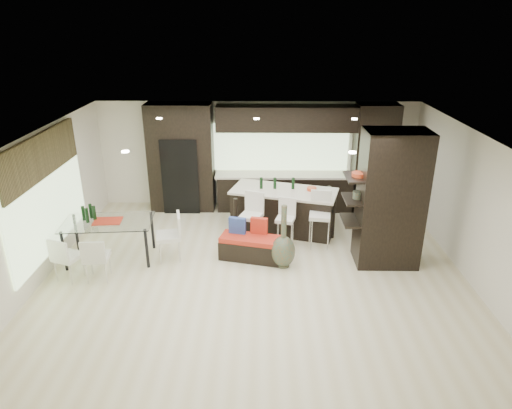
{
  "coord_description": "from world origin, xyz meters",
  "views": [
    {
      "loc": [
        0.1,
        -7.79,
        4.59
      ],
      "look_at": [
        0.0,
        0.6,
        1.15
      ],
      "focal_mm": 32.0,
      "sensor_mm": 36.0,
      "label": 1
    }
  ],
  "objects_px": {
    "kitchen_island": "(284,210)",
    "bench": "(252,248)",
    "stool_left": "(251,225)",
    "chair_near": "(97,260)",
    "stool_mid": "(285,227)",
    "chair_end": "(169,239)",
    "dining_table": "(110,240)",
    "stool_right": "(319,225)",
    "chair_far": "(68,260)",
    "floor_vase": "(284,236)"
  },
  "relations": [
    {
      "from": "stool_mid",
      "to": "chair_end",
      "type": "relative_size",
      "value": 0.94
    },
    {
      "from": "stool_mid",
      "to": "chair_far",
      "type": "bearing_deg",
      "value": -145.73
    },
    {
      "from": "bench",
      "to": "chair_far",
      "type": "distance_m",
      "value": 3.51
    },
    {
      "from": "stool_mid",
      "to": "chair_end",
      "type": "xyz_separation_m",
      "value": [
        -2.38,
        -0.64,
        0.03
      ]
    },
    {
      "from": "dining_table",
      "to": "chair_end",
      "type": "relative_size",
      "value": 1.93
    },
    {
      "from": "stool_right",
      "to": "chair_far",
      "type": "xyz_separation_m",
      "value": [
        -4.84,
        -1.4,
        -0.09
      ]
    },
    {
      "from": "chair_near",
      "to": "chair_far",
      "type": "distance_m",
      "value": 0.54
    },
    {
      "from": "stool_left",
      "to": "floor_vase",
      "type": "xyz_separation_m",
      "value": [
        0.65,
        -0.87,
        0.17
      ]
    },
    {
      "from": "stool_right",
      "to": "chair_far",
      "type": "relative_size",
      "value": 1.21
    },
    {
      "from": "chair_end",
      "to": "bench",
      "type": "bearing_deg",
      "value": -101.74
    },
    {
      "from": "stool_left",
      "to": "dining_table",
      "type": "height_order",
      "value": "stool_left"
    },
    {
      "from": "stool_left",
      "to": "chair_near",
      "type": "xyz_separation_m",
      "value": [
        -2.85,
        -1.4,
        -0.08
      ]
    },
    {
      "from": "floor_vase",
      "to": "chair_far",
      "type": "xyz_separation_m",
      "value": [
        -4.04,
        -0.53,
        -0.24
      ]
    },
    {
      "from": "bench",
      "to": "dining_table",
      "type": "distance_m",
      "value": 2.87
    },
    {
      "from": "stool_right",
      "to": "chair_far",
      "type": "distance_m",
      "value": 5.04
    },
    {
      "from": "stool_right",
      "to": "dining_table",
      "type": "xyz_separation_m",
      "value": [
        -4.3,
        -0.61,
        -0.07
      ]
    },
    {
      "from": "stool_mid",
      "to": "floor_vase",
      "type": "relative_size",
      "value": 0.65
    },
    {
      "from": "stool_mid",
      "to": "floor_vase",
      "type": "height_order",
      "value": "floor_vase"
    },
    {
      "from": "floor_vase",
      "to": "chair_far",
      "type": "bearing_deg",
      "value": -172.48
    },
    {
      "from": "kitchen_island",
      "to": "bench",
      "type": "xyz_separation_m",
      "value": [
        -0.7,
        -1.4,
        -0.25
      ]
    },
    {
      "from": "stool_right",
      "to": "bench",
      "type": "xyz_separation_m",
      "value": [
        -1.43,
        -0.58,
        -0.25
      ]
    },
    {
      "from": "stool_left",
      "to": "bench",
      "type": "height_order",
      "value": "stool_left"
    },
    {
      "from": "chair_far",
      "to": "stool_left",
      "type": "bearing_deg",
      "value": 43.28
    },
    {
      "from": "stool_left",
      "to": "chair_end",
      "type": "relative_size",
      "value": 1.07
    },
    {
      "from": "kitchen_island",
      "to": "chair_near",
      "type": "bearing_deg",
      "value": -132.48
    },
    {
      "from": "stool_right",
      "to": "floor_vase",
      "type": "relative_size",
      "value": 0.76
    },
    {
      "from": "stool_left",
      "to": "floor_vase",
      "type": "distance_m",
      "value": 1.1
    },
    {
      "from": "dining_table",
      "to": "stool_right",
      "type": "bearing_deg",
      "value": 3.19
    },
    {
      "from": "dining_table",
      "to": "chair_near",
      "type": "relative_size",
      "value": 2.14
    },
    {
      "from": "stool_right",
      "to": "chair_near",
      "type": "distance_m",
      "value": 4.52
    },
    {
      "from": "bench",
      "to": "chair_far",
      "type": "xyz_separation_m",
      "value": [
        -3.41,
        -0.82,
        0.16
      ]
    },
    {
      "from": "stool_left",
      "to": "chair_end",
      "type": "height_order",
      "value": "stool_left"
    },
    {
      "from": "chair_far",
      "to": "chair_end",
      "type": "height_order",
      "value": "chair_end"
    },
    {
      "from": "kitchen_island",
      "to": "dining_table",
      "type": "bearing_deg",
      "value": -142.51
    },
    {
      "from": "stool_mid",
      "to": "dining_table",
      "type": "height_order",
      "value": "stool_mid"
    },
    {
      "from": "kitchen_island",
      "to": "stool_left",
      "type": "relative_size",
      "value": 2.45
    },
    {
      "from": "bench",
      "to": "floor_vase",
      "type": "distance_m",
      "value": 0.8
    },
    {
      "from": "bench",
      "to": "chair_end",
      "type": "relative_size",
      "value": 1.43
    },
    {
      "from": "stool_left",
      "to": "floor_vase",
      "type": "height_order",
      "value": "floor_vase"
    },
    {
      "from": "stool_left",
      "to": "floor_vase",
      "type": "relative_size",
      "value": 0.74
    },
    {
      "from": "chair_end",
      "to": "dining_table",
      "type": "bearing_deg",
      "value": 77.23
    },
    {
      "from": "dining_table",
      "to": "chair_near",
      "type": "xyz_separation_m",
      "value": [
        0.0,
        -0.79,
        -0.01
      ]
    },
    {
      "from": "floor_vase",
      "to": "chair_near",
      "type": "relative_size",
      "value": 1.6
    },
    {
      "from": "bench",
      "to": "chair_end",
      "type": "distance_m",
      "value": 1.69
    },
    {
      "from": "stool_left",
      "to": "stool_mid",
      "type": "bearing_deg",
      "value": 22.13
    },
    {
      "from": "stool_right",
      "to": "bench",
      "type": "height_order",
      "value": "stool_right"
    },
    {
      "from": "stool_mid",
      "to": "bench",
      "type": "height_order",
      "value": "stool_mid"
    },
    {
      "from": "chair_end",
      "to": "floor_vase",
      "type": "bearing_deg",
      "value": -109.14
    },
    {
      "from": "kitchen_island",
      "to": "dining_table",
      "type": "distance_m",
      "value": 3.85
    },
    {
      "from": "dining_table",
      "to": "chair_end",
      "type": "distance_m",
      "value": 1.19
    }
  ]
}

